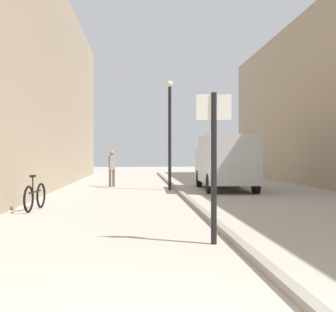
# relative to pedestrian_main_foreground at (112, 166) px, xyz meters

# --- Properties ---
(ground_plane) EXTENTS (80.00, 80.00, 0.00)m
(ground_plane) POSITION_rel_pedestrian_main_foreground_xyz_m (1.32, -5.85, -1.00)
(ground_plane) COLOR #A8A093
(kerb_strip) EXTENTS (0.16, 40.00, 0.12)m
(kerb_strip) POSITION_rel_pedestrian_main_foreground_xyz_m (2.90, -5.85, -0.94)
(kerb_strip) COLOR gray
(kerb_strip) RESTS_ON ground_plane
(pedestrian_main_foreground) EXTENTS (0.33, 0.26, 1.74)m
(pedestrian_main_foreground) POSITION_rel_pedestrian_main_foreground_xyz_m (0.00, 0.00, 0.00)
(pedestrian_main_foreground) COLOR brown
(pedestrian_main_foreground) RESTS_ON ground_plane
(delivery_van) EXTENTS (2.18, 5.24, 2.34)m
(delivery_van) POSITION_rel_pedestrian_main_foreground_xyz_m (5.03, -2.23, 0.26)
(delivery_van) COLOR #B7B7BC
(delivery_van) RESTS_ON ground_plane
(street_sign_post) EXTENTS (0.60, 0.10, 2.60)m
(street_sign_post) POSITION_rel_pedestrian_main_foreground_xyz_m (2.52, -13.47, 0.54)
(street_sign_post) COLOR black
(street_sign_post) RESTS_ON ground_plane
(lamp_post) EXTENTS (0.28, 0.28, 4.76)m
(lamp_post) POSITION_rel_pedestrian_main_foreground_xyz_m (2.63, -2.03, 1.72)
(lamp_post) COLOR black
(lamp_post) RESTS_ON ground_plane
(bicycle_leaning) EXTENTS (0.22, 1.77, 0.98)m
(bicycle_leaning) POSITION_rel_pedestrian_main_foreground_xyz_m (-1.61, -8.64, -0.62)
(bicycle_leaning) COLOR black
(bicycle_leaning) RESTS_ON ground_plane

